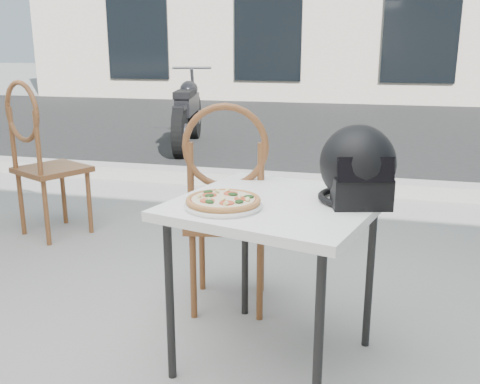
% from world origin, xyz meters
% --- Properties ---
extents(ground, '(80.00, 80.00, 0.00)m').
position_xyz_m(ground, '(0.00, 0.00, 0.00)').
color(ground, gray).
rests_on(ground, ground).
extents(street_asphalt, '(30.00, 8.00, 0.00)m').
position_xyz_m(street_asphalt, '(0.00, 7.00, 0.00)').
color(street_asphalt, black).
rests_on(street_asphalt, ground).
extents(curb, '(30.00, 0.25, 0.12)m').
position_xyz_m(curb, '(0.00, 3.00, 0.06)').
color(curb, gray).
rests_on(curb, ground).
extents(cafe_table_main, '(0.88, 0.88, 0.69)m').
position_xyz_m(cafe_table_main, '(0.57, 0.17, 0.63)').
color(cafe_table_main, white).
rests_on(cafe_table_main, ground).
extents(plate, '(0.30, 0.30, 0.02)m').
position_xyz_m(plate, '(0.40, 0.03, 0.70)').
color(plate, white).
rests_on(plate, cafe_table_main).
extents(pizza, '(0.29, 0.29, 0.03)m').
position_xyz_m(pizza, '(0.40, 0.03, 0.72)').
color(pizza, '#BE7F45').
rests_on(pizza, plate).
extents(helmet, '(0.35, 0.36, 0.29)m').
position_xyz_m(helmet, '(0.86, 0.23, 0.82)').
color(helmet, black).
rests_on(helmet, cafe_table_main).
extents(cafe_chair_main, '(0.46, 0.46, 1.03)m').
position_xyz_m(cafe_chair_main, '(0.27, 0.55, 0.57)').
color(cafe_chair_main, brown).
rests_on(cafe_chair_main, ground).
extents(cafe_chair_side, '(0.54, 0.54, 1.06)m').
position_xyz_m(cafe_chair_side, '(-1.23, 1.27, 0.59)').
color(cafe_chair_side, brown).
rests_on(cafe_chair_side, ground).
extents(motorcycle, '(0.65, 2.01, 1.01)m').
position_xyz_m(motorcycle, '(-1.46, 4.76, 0.44)').
color(motorcycle, black).
rests_on(motorcycle, street_asphalt).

